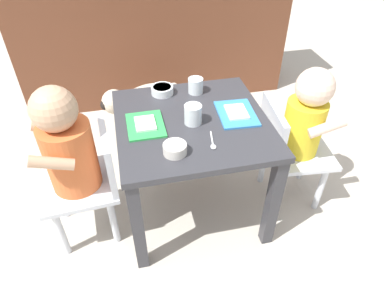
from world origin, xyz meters
TOP-DOWN VIEW (x-y plane):
  - ground_plane at (0.00, 0.00)m, footprint 7.00×7.00m
  - kitchen_cabinet_back at (0.00, 1.09)m, footprint 1.64×0.37m
  - dining_table at (0.00, 0.00)m, footprint 0.57×0.58m
  - seated_child_left at (-0.45, -0.03)m, footprint 0.30×0.30m
  - seated_child_right at (0.45, -0.03)m, footprint 0.31×0.31m
  - dog at (-0.14, 0.59)m, footprint 0.44×0.24m
  - food_tray_left at (-0.18, -0.00)m, footprint 0.13×0.17m
  - food_tray_right at (0.18, -0.00)m, footprint 0.15×0.20m
  - water_cup_left at (0.00, -0.02)m, footprint 0.07×0.07m
  - water_cup_right at (0.06, 0.20)m, footprint 0.06×0.06m
  - cereal_bowl_left_side at (-0.08, 0.22)m, footprint 0.09×0.09m
  - veggie_bowl_far at (-0.10, -0.18)m, footprint 0.08×0.08m
  - spoon_by_left_tray at (0.04, -0.15)m, footprint 0.03×0.10m

SIDE VIEW (x-z plane):
  - ground_plane at x=0.00m, z-range 0.00..0.00m
  - dog at x=-0.14m, z-range 0.06..0.38m
  - dining_table at x=0.00m, z-range 0.15..0.62m
  - seated_child_right at x=0.45m, z-range 0.08..0.73m
  - seated_child_left at x=-0.45m, z-range 0.08..0.76m
  - kitchen_cabinet_back at x=0.00m, z-range 0.00..0.92m
  - spoon_by_left_tray at x=0.04m, z-range 0.47..0.48m
  - food_tray_left at x=-0.18m, z-range 0.47..0.48m
  - food_tray_right at x=0.18m, z-range 0.47..0.48m
  - cereal_bowl_left_side at x=-0.08m, z-range 0.47..0.50m
  - veggie_bowl_far at x=-0.10m, z-range 0.47..0.51m
  - water_cup_right at x=0.06m, z-range 0.47..0.53m
  - water_cup_left at x=0.00m, z-range 0.47..0.54m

